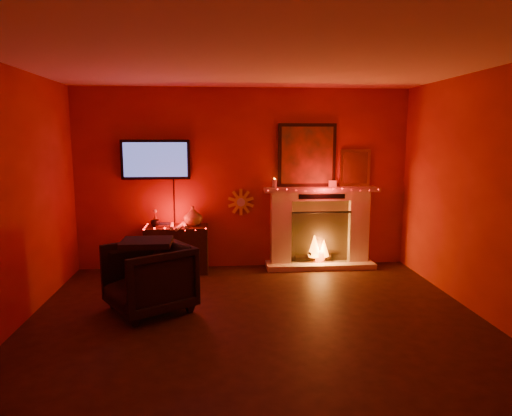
{
  "coord_description": "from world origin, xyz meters",
  "views": [
    {
      "loc": [
        -0.4,
        -4.35,
        1.98
      ],
      "look_at": [
        0.11,
        1.7,
        1.03
      ],
      "focal_mm": 32.0,
      "sensor_mm": 36.0,
      "label": 1
    }
  ],
  "objects_px": {
    "fireplace": "(319,220)",
    "console_table": "(178,246)",
    "armchair": "(149,278)",
    "sunburst_clock": "(241,202)",
    "tv": "(156,160)"
  },
  "relations": [
    {
      "from": "fireplace",
      "to": "console_table",
      "type": "height_order",
      "value": "fireplace"
    },
    {
      "from": "fireplace",
      "to": "armchair",
      "type": "height_order",
      "value": "fireplace"
    },
    {
      "from": "sunburst_clock",
      "to": "console_table",
      "type": "height_order",
      "value": "sunburst_clock"
    },
    {
      "from": "tv",
      "to": "sunburst_clock",
      "type": "relative_size",
      "value": 3.1
    },
    {
      "from": "fireplace",
      "to": "armchair",
      "type": "distance_m",
      "value": 2.88
    },
    {
      "from": "fireplace",
      "to": "console_table",
      "type": "xyz_separation_m",
      "value": [
        -2.14,
        -0.13,
        -0.34
      ]
    },
    {
      "from": "console_table",
      "to": "sunburst_clock",
      "type": "bearing_deg",
      "value": 13.04
    },
    {
      "from": "console_table",
      "to": "fireplace",
      "type": "bearing_deg",
      "value": 3.42
    },
    {
      "from": "console_table",
      "to": "armchair",
      "type": "xyz_separation_m",
      "value": [
        -0.2,
        -1.52,
        0.0
      ]
    },
    {
      "from": "console_table",
      "to": "armchair",
      "type": "bearing_deg",
      "value": -97.51
    },
    {
      "from": "tv",
      "to": "console_table",
      "type": "xyz_separation_m",
      "value": [
        0.3,
        -0.19,
        -1.26
      ]
    },
    {
      "from": "fireplace",
      "to": "console_table",
      "type": "distance_m",
      "value": 2.17
    },
    {
      "from": "sunburst_clock",
      "to": "armchair",
      "type": "relative_size",
      "value": 0.46
    },
    {
      "from": "fireplace",
      "to": "armchair",
      "type": "bearing_deg",
      "value": -144.74
    },
    {
      "from": "fireplace",
      "to": "tv",
      "type": "bearing_deg",
      "value": 178.5
    }
  ]
}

